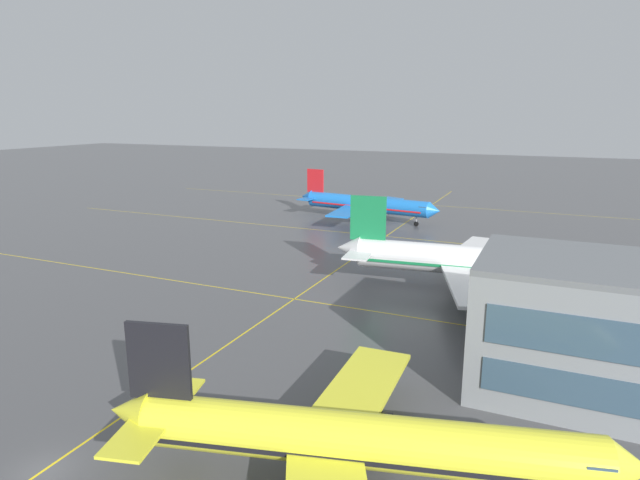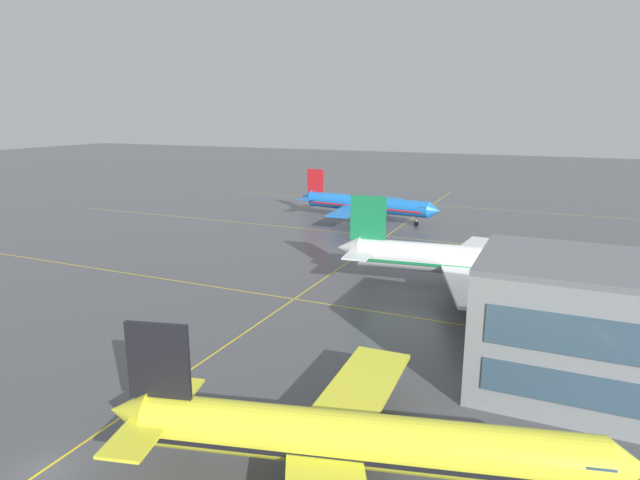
% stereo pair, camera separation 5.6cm
% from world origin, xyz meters
% --- Properties ---
extents(ground_plane, '(600.00, 600.00, 0.00)m').
position_xyz_m(ground_plane, '(0.00, 0.00, 0.00)').
color(ground_plane, '#4C4C4F').
extents(airliner_front_gate, '(33.11, 28.18, 10.40)m').
position_xyz_m(airliner_front_gate, '(19.70, 6.80, 3.55)').
color(airliner_front_gate, yellow).
rests_on(airliner_front_gate, ground).
extents(airliner_second_row, '(39.44, 33.81, 12.25)m').
position_xyz_m(airliner_second_row, '(21.03, 49.73, 4.18)').
color(airliner_second_row, white).
rests_on(airliner_second_row, ground).
extents(airliner_third_row, '(34.14, 29.18, 10.62)m').
position_xyz_m(airliner_third_row, '(-9.10, 90.23, 3.63)').
color(airliner_third_row, blue).
rests_on(airliner_third_row, ground).
extents(taxiway_markings, '(155.85, 173.12, 0.01)m').
position_xyz_m(taxiway_markings, '(0.00, 57.02, 0.00)').
color(taxiway_markings, yellow).
rests_on(taxiway_markings, ground).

